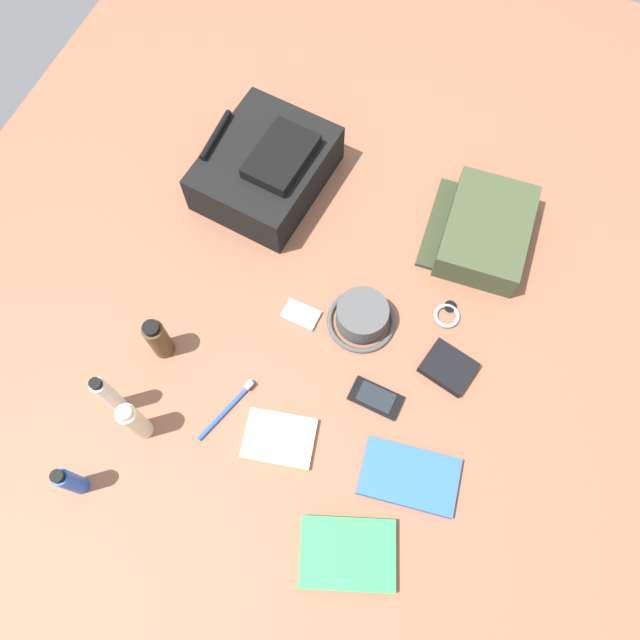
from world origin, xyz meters
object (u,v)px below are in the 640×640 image
backpack (266,168)px  cell_phone (376,398)px  paperback_novel (348,554)px  travel_guidebook (409,477)px  bucket_hat (362,317)px  notepad (279,439)px  cologne_bottle (158,339)px  media_player (301,315)px  toothpaste_tube (109,395)px  toiletry_pouch (484,231)px  toothbrush (230,406)px  lotion_bottle (135,422)px  wristwatch (447,314)px  wallet (448,367)px  deodorant_spray (70,481)px

backpack → cell_phone: (-0.43, -0.46, -0.06)m
paperback_novel → travel_guidebook: size_ratio=1.04×
bucket_hat → notepad: bearing=168.8°
cologne_bottle → media_player: (0.20, -0.26, -0.06)m
toothpaste_tube → paperback_novel: (-0.10, -0.58, -0.07)m
toiletry_pouch → bucket_hat: (-0.32, 0.19, -0.01)m
toothpaste_tube → toothbrush: size_ratio=1.04×
paperback_novel → notepad: 0.27m
paperback_novel → cell_phone: paperback_novel is taller
backpack → lotion_bottle: size_ratio=2.28×
travel_guidebook → toiletry_pouch: bearing=2.6°
bucket_hat → cologne_bottle: cologne_bottle is taller
cologne_bottle → media_player: size_ratio=1.57×
toiletry_pouch → wristwatch: toiletry_pouch is taller
bucket_hat → wristwatch: (0.09, -0.18, -0.02)m
bucket_hat → lotion_bottle: (-0.42, 0.35, 0.05)m
cologne_bottle → wristwatch: (0.33, -0.57, -0.06)m
travel_guidebook → media_player: travel_guidebook is taller
toothpaste_tube → wristwatch: 0.77m
travel_guidebook → cell_phone: size_ratio=1.85×
paperback_novel → travel_guidebook: (0.19, -0.06, -0.00)m
backpack → lotion_bottle: 0.69m
bucket_hat → toothbrush: (-0.30, 0.19, -0.02)m
travel_guidebook → media_player: bearing=54.4°
cell_phone → wallet: 0.18m
media_player → notepad: notepad is taller
toiletry_pouch → wallet: 0.36m
media_player → cologne_bottle: bearing=127.4°
deodorant_spray → toothpaste_tube: toothpaste_tube is taller
backpack → wristwatch: bearing=-108.3°
backpack → paperback_novel: size_ratio=1.58×
deodorant_spray → notepad: 0.43m
cologne_bottle → travel_guidebook: bearing=-95.5°
lotion_bottle → toothbrush: bearing=-52.3°
cologne_bottle → toothbrush: 0.22m
toothpaste_tube → paperback_novel: toothpaste_tube is taller
toothpaste_tube → notepad: bearing=-79.6°
cologne_bottle → toothpaste_tube: bearing=169.6°
bucket_hat → cell_phone: size_ratio=1.36×
wristwatch → notepad: notepad is taller
lotion_bottle → toothpaste_tube: (0.03, 0.07, 0.01)m
cologne_bottle → cell_phone: bearing=-81.3°
deodorant_spray → toothbrush: deodorant_spray is taller
travel_guidebook → media_player: (0.26, 0.36, -0.00)m
backpack → deodorant_spray: 0.85m
bucket_hat → wallet: 0.23m
lotion_bottle → cell_phone: (0.26, -0.44, -0.07)m
lotion_bottle → toothbrush: lotion_bottle is taller
lotion_bottle → media_player: 0.44m
cell_phone → wristwatch: (0.25, -0.08, -0.00)m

